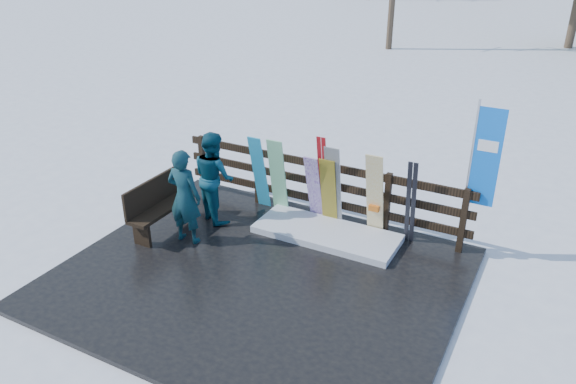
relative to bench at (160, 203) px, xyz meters
The scene contains 16 objects.
ground 2.40m from the bench, 11.56° to the right, with size 700.00×700.00×0.00m, color white.
deck 2.39m from the bench, 11.56° to the right, with size 6.00×5.00×0.08m, color black.
fence 2.87m from the bench, 37.28° to the left, with size 5.60×0.10×1.15m.
snow_patch 2.98m from the bench, 22.63° to the left, with size 2.52×1.00×0.12m, color white.
bench is the anchor object (origin of this frame).
snowboard_0 1.91m from the bench, 52.85° to the left, with size 0.27×0.03×1.54m, color #27A3CF.
snowboard_1 2.17m from the bench, 44.49° to the left, with size 0.31×0.03×1.52m, color silver.
snowboard_2 2.98m from the bench, 30.53° to the left, with size 0.29×0.03×1.35m, color yellow.
snowboard_3 2.74m from the bench, 33.57° to the left, with size 0.26×0.03×1.38m, color white.
snowboard_4 3.07m from the bench, 29.72° to the left, with size 0.28×0.03×1.59m, color black.
snowboard_5 3.75m from the bench, 23.88° to the left, with size 0.30×0.03×1.62m, color white.
ski_pair_a 2.91m from the bench, 33.19° to the left, with size 0.17×0.31×1.70m.
ski_pair_b 4.34m from the bench, 21.47° to the left, with size 0.17×0.22×1.53m.
rental_flag 5.43m from the bench, 19.58° to the left, with size 0.45×0.04×2.60m.
person_front 0.73m from the bench, ahead, with size 0.61×0.40×1.67m, color #144D47.
person_back 1.06m from the bench, 52.33° to the left, with size 0.82×0.64×1.68m, color navy.
Camera 1 is at (3.85, -6.25, 5.06)m, focal length 35.00 mm.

